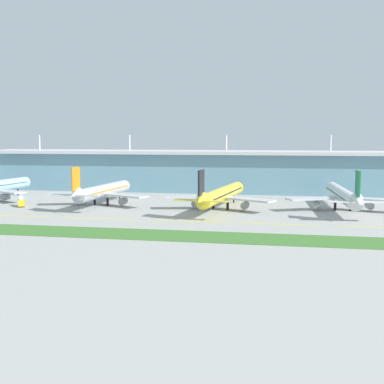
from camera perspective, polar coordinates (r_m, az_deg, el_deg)
name	(u,v)px	position (r m, az deg, el deg)	size (l,w,h in m)	color
ground_plane	(196,219)	(191.42, 0.50, -3.07)	(600.00, 600.00, 0.00)	#9E9E99
terminal_building	(227,171)	(286.79, 4.02, 2.39)	(288.00, 34.00, 32.24)	#6693A8
airliner_near_middle	(102,191)	(232.96, -10.13, 0.09)	(48.69, 60.45, 18.90)	#ADB2BC
airliner_center	(221,195)	(216.07, 3.34, -0.29)	(48.44, 69.55, 18.90)	yellow
airliner_far_middle	(343,195)	(222.75, 16.70, -0.35)	(48.70, 70.09, 18.90)	silver
taxiway_stripe_west	(17,216)	(210.38, -19.23, -2.57)	(28.00, 0.70, 0.04)	yellow
taxiway_stripe_mid_west	(98,218)	(195.68, -10.56, -2.97)	(28.00, 0.70, 0.04)	yellow
taxiway_stripe_centre	(185,221)	(186.09, -0.75, -3.34)	(28.00, 0.70, 0.04)	yellow
taxiway_stripe_mid_east	(279,224)	(182.44, 9.79, -3.62)	(28.00, 0.70, 0.04)	yellow
taxiway_stripe_east	(379,227)	(185.07, 20.40, -3.78)	(28.00, 0.70, 0.04)	yellow
grass_verge	(177,236)	(159.08, -1.67, -4.97)	(300.00, 18.00, 0.10)	#3D702D
fuel_truck	(21,201)	(238.20, -18.80, -1.02)	(5.83, 7.54, 4.95)	gold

